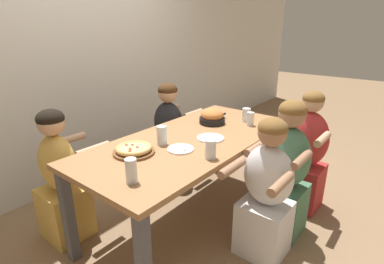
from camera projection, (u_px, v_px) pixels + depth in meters
ground_plane at (192, 219)px, 2.68m from camera, size 18.00×18.00×0.00m
restaurant_back_panel at (80, 29)px, 2.98m from camera, size 10.00×0.06×3.20m
dining_table at (192, 148)px, 2.45m from camera, size 1.95×0.90×0.78m
pizza_board_main at (134, 150)px, 2.12m from camera, size 0.30×0.30×0.05m
skillet_bowl at (212, 117)px, 2.76m from camera, size 0.34×0.24×0.14m
empty_plate_a at (180, 149)px, 2.18m from camera, size 0.19×0.19×0.02m
empty_plate_b at (210, 138)px, 2.40m from camera, size 0.22×0.22×0.02m
drinking_glass_a at (210, 150)px, 2.03m from camera, size 0.08×0.08×0.13m
drinking_glass_b at (246, 115)px, 2.82m from camera, size 0.08×0.08×0.12m
drinking_glass_c at (250, 119)px, 2.70m from camera, size 0.06×0.06×0.12m
drinking_glass_d at (131, 172)px, 1.72m from camera, size 0.07×0.07×0.15m
drinking_glass_e at (162, 137)px, 2.27m from camera, size 0.08×0.08×0.15m
diner_near_midright at (285, 174)px, 2.37m from camera, size 0.51×0.40×1.12m
diner_near_center at (266, 196)px, 2.13m from camera, size 0.51×0.40×1.07m
diner_near_right at (305, 157)px, 2.72m from camera, size 0.51×0.40×1.11m
diner_far_left at (61, 181)px, 2.32m from camera, size 0.51×0.40×1.07m
diner_far_midright at (169, 137)px, 3.23m from camera, size 0.51×0.40×1.08m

